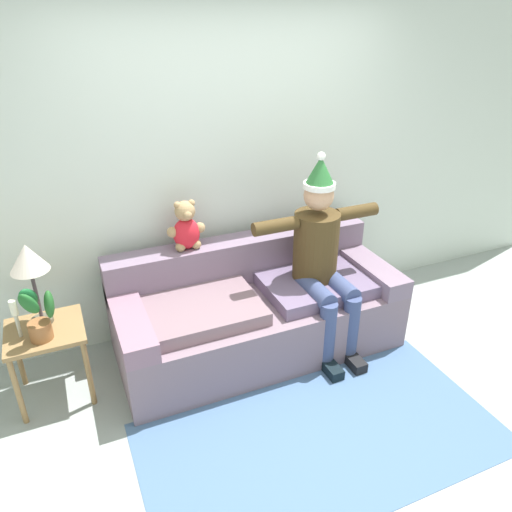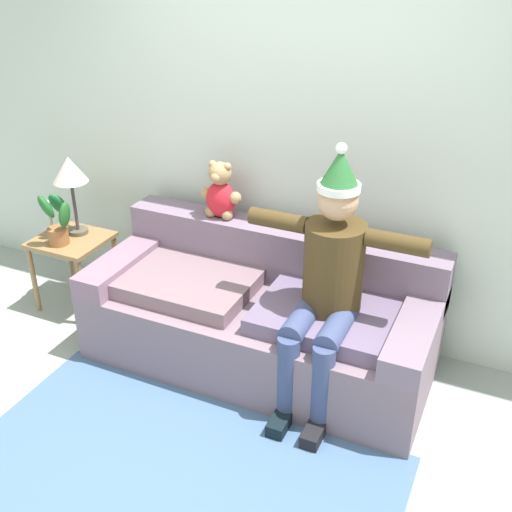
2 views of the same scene
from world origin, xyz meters
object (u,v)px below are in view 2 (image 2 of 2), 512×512
(table_lamp, at_px, (70,173))
(potted_plant, at_px, (57,220))
(candle_tall, at_px, (50,214))
(person_seated, at_px, (328,280))
(couch, at_px, (262,315))
(teddy_bear, at_px, (220,192))
(side_table, at_px, (72,250))

(table_lamp, height_order, potted_plant, table_lamp)
(potted_plant, xyz_separation_m, candle_tall, (-0.13, 0.07, -0.01))
(person_seated, distance_m, potted_plant, 1.97)
(couch, xyz_separation_m, candle_tall, (-1.63, 0.00, 0.39))
(couch, relative_size, table_lamp, 3.74)
(teddy_bear, bearing_deg, couch, -34.15)
(person_seated, relative_size, candle_tall, 5.76)
(couch, bearing_deg, side_table, 179.16)
(teddy_bear, xyz_separation_m, candle_tall, (-1.20, -0.29, -0.26))
(side_table, height_order, table_lamp, table_lamp)
(side_table, bearing_deg, person_seated, -5.32)
(person_seated, height_order, teddy_bear, person_seated)
(couch, distance_m, potted_plant, 1.56)
(person_seated, xyz_separation_m, side_table, (-1.96, 0.18, -0.32))
(couch, xyz_separation_m, person_seated, (0.46, -0.16, 0.45))
(potted_plant, bearing_deg, candle_tall, 150.57)
(couch, relative_size, candle_tall, 8.08)
(couch, distance_m, candle_tall, 1.68)
(side_table, distance_m, potted_plant, 0.29)
(person_seated, relative_size, teddy_bear, 4.00)
(person_seated, relative_size, potted_plant, 3.89)
(person_seated, bearing_deg, teddy_bear, 153.16)
(side_table, relative_size, candle_tall, 2.05)
(person_seated, bearing_deg, table_lamp, 172.05)
(person_seated, xyz_separation_m, candle_tall, (-2.10, 0.16, -0.06))
(table_lamp, relative_size, potted_plant, 1.46)
(teddy_bear, bearing_deg, candle_tall, -166.42)
(potted_plant, bearing_deg, table_lamp, 88.69)
(table_lamp, bearing_deg, potted_plant, -91.31)
(candle_tall, bearing_deg, couch, -0.07)
(person_seated, height_order, candle_tall, person_seated)
(side_table, relative_size, potted_plant, 1.38)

